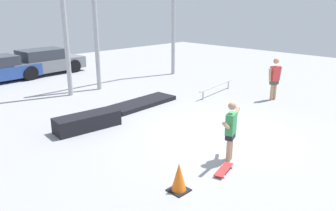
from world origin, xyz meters
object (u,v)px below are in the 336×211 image
skateboard (224,169)px  traffic_cone (179,177)px  manual_pad (142,103)px  parked_car_grey (44,62)px  grind_box (87,122)px  bystander (275,77)px  skateboarder (231,129)px  grind_rail (217,87)px

skateboard → traffic_cone: size_ratio=1.22×
manual_pad → traffic_cone: 6.23m
traffic_cone → parked_car_grey: bearing=75.5°
grind_box → bystander: 7.57m
traffic_cone → skateboard: bearing=-8.1°
grind_box → parked_car_grey: parked_car_grey is taller
bystander → traffic_cone: 7.97m
skateboard → parked_car_grey: (2.16, 13.71, 0.61)m
skateboarder → bystander: size_ratio=0.89×
skateboard → grind_box: grind_box is taller
skateboarder → traffic_cone: (-1.92, -0.08, -0.53)m
skateboarder → parked_car_grey: (1.57, 13.44, -0.16)m
grind_rail → skateboarder: bearing=-140.2°
skateboarder → grind_box: size_ratio=0.75×
grind_rail → parked_car_grey: 9.94m
bystander → traffic_cone: bearing=27.6°
parked_car_grey → bystander: bearing=-73.9°
parked_car_grey → grind_rail: bearing=-74.3°
manual_pad → grind_rail: size_ratio=1.05×
skateboard → manual_pad: (2.13, 5.37, 0.02)m
manual_pad → traffic_cone: bearing=-123.7°
skateboarder → parked_car_grey: skateboarder is taller
skateboard → parked_car_grey: 13.89m
bystander → skateboarder: bearing=31.4°
grind_rail → bystander: (0.87, -2.19, 0.62)m
grind_box → traffic_cone: 4.50m
grind_rail → traffic_cone: 7.99m
parked_car_grey → traffic_cone: size_ratio=6.71×
skateboard → parked_car_grey: bearing=66.1°
grind_box → bystander: bearing=-19.3°
manual_pad → traffic_cone: size_ratio=4.48×
grind_box → traffic_cone: traffic_cone is taller
skateboarder → traffic_cone: 2.00m
manual_pad → parked_car_grey: bearing=89.8°
manual_pad → grind_rail: bearing=-16.9°
grind_box → manual_pad: (2.87, 0.72, -0.16)m
bystander → grind_box: bearing=-6.0°
grind_rail → parked_car_grey: (-3.33, 9.36, 0.36)m
skateboard → manual_pad: size_ratio=0.27×
manual_pad → traffic_cone: (-3.45, -5.18, 0.23)m
skateboard → grind_box: bearing=84.1°
skateboard → bystander: (6.37, 2.16, 0.87)m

